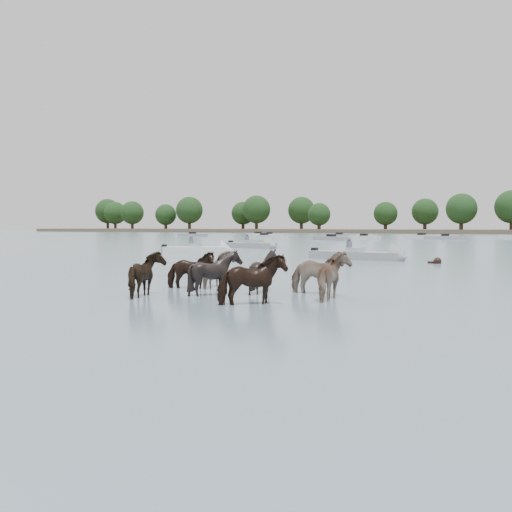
% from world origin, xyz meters
% --- Properties ---
extents(ground, '(400.00, 400.00, 0.00)m').
position_xyz_m(ground, '(0.00, 0.00, 0.00)').
color(ground, slate).
rests_on(ground, ground).
extents(shoreline, '(160.00, 30.00, 1.00)m').
position_xyz_m(shoreline, '(-70.00, 150.00, 0.50)').
color(shoreline, '#4C4233').
rests_on(shoreline, ground).
extents(pony_herd, '(7.00, 5.21, 1.49)m').
position_xyz_m(pony_herd, '(-0.39, 1.81, 0.58)').
color(pony_herd, black).
rests_on(pony_herd, ground).
extents(swimming_pony, '(0.72, 0.44, 0.44)m').
position_xyz_m(swimming_pony, '(2.50, 19.05, 0.10)').
color(swimming_pony, black).
rests_on(swimming_pony, ground).
extents(motorboat_a, '(5.36, 3.54, 1.92)m').
position_xyz_m(motorboat_a, '(-14.82, 23.73, 0.23)').
color(motorboat_a, silver).
rests_on(motorboat_a, ground).
extents(motorboat_b, '(6.36, 2.51, 1.92)m').
position_xyz_m(motorboat_b, '(-1.77, 20.85, 0.22)').
color(motorboat_b, gray).
rests_on(motorboat_b, ground).
extents(motorboat_f, '(5.41, 2.38, 1.92)m').
position_xyz_m(motorboat_f, '(-15.63, 34.25, 0.23)').
color(motorboat_f, gray).
rests_on(motorboat_f, ground).
extents(distant_flotilla, '(106.54, 30.08, 0.93)m').
position_xyz_m(distant_flotilla, '(-1.45, 77.53, 0.26)').
color(distant_flotilla, gray).
rests_on(distant_flotilla, ground).
extents(treeline, '(147.43, 22.84, 11.98)m').
position_xyz_m(treeline, '(-74.11, 149.92, 6.50)').
color(treeline, '#382619').
rests_on(treeline, ground).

